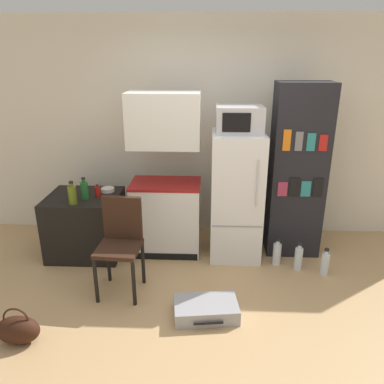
{
  "coord_description": "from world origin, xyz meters",
  "views": [
    {
      "loc": [
        -0.05,
        -2.64,
        2.23
      ],
      "look_at": [
        -0.21,
        0.85,
        0.93
      ],
      "focal_mm": 35.0,
      "sensor_mm": 36.0,
      "label": 1
    }
  ],
  "objects_px": {
    "bottle_ketchup_red": "(98,191)",
    "bookshelf": "(297,172)",
    "refrigerator": "(236,196)",
    "chair": "(121,237)",
    "handbag": "(18,330)",
    "bottle_olive_oil": "(72,195)",
    "water_bottle_front": "(298,258)",
    "suitcase_large_flat": "(206,309)",
    "water_bottle_back": "(277,253)",
    "microwave": "(239,120)",
    "bowl": "(108,190)",
    "side_table": "(86,224)",
    "kitchen_hutch": "(166,183)",
    "water_bottle_middle": "(325,264)",
    "bottle_green_tall": "(84,190)"
  },
  "relations": [
    {
      "from": "bottle_ketchup_red",
      "to": "bookshelf",
      "type": "bearing_deg",
      "value": 4.24
    },
    {
      "from": "refrigerator",
      "to": "chair",
      "type": "distance_m",
      "value": 1.38
    },
    {
      "from": "refrigerator",
      "to": "handbag",
      "type": "bearing_deg",
      "value": -139.93
    },
    {
      "from": "bottle_olive_oil",
      "to": "water_bottle_front",
      "type": "xyz_separation_m",
      "value": [
        2.44,
        -0.03,
        -0.69
      ]
    },
    {
      "from": "suitcase_large_flat",
      "to": "water_bottle_front",
      "type": "height_order",
      "value": "water_bottle_front"
    },
    {
      "from": "water_bottle_front",
      "to": "water_bottle_back",
      "type": "distance_m",
      "value": 0.24
    },
    {
      "from": "microwave",
      "to": "refrigerator",
      "type": "bearing_deg",
      "value": 72.59
    },
    {
      "from": "microwave",
      "to": "bowl",
      "type": "height_order",
      "value": "microwave"
    },
    {
      "from": "side_table",
      "to": "kitchen_hutch",
      "type": "height_order",
      "value": "kitchen_hutch"
    },
    {
      "from": "bottle_ketchup_red",
      "to": "water_bottle_back",
      "type": "height_order",
      "value": "bottle_ketchup_red"
    },
    {
      "from": "bowl",
      "to": "water_bottle_back",
      "type": "xyz_separation_m",
      "value": [
        1.95,
        -0.34,
        -0.6
      ]
    },
    {
      "from": "suitcase_large_flat",
      "to": "handbag",
      "type": "xyz_separation_m",
      "value": [
        -1.53,
        -0.39,
        0.05
      ]
    },
    {
      "from": "chair",
      "to": "water_bottle_middle",
      "type": "xyz_separation_m",
      "value": [
        2.09,
        0.32,
        -0.44
      ]
    },
    {
      "from": "refrigerator",
      "to": "chair",
      "type": "height_order",
      "value": "refrigerator"
    },
    {
      "from": "side_table",
      "to": "microwave",
      "type": "bearing_deg",
      "value": 1.55
    },
    {
      "from": "water_bottle_back",
      "to": "bookshelf",
      "type": "bearing_deg",
      "value": 57.7
    },
    {
      "from": "bowl",
      "to": "water_bottle_back",
      "type": "distance_m",
      "value": 2.07
    },
    {
      "from": "bottle_green_tall",
      "to": "handbag",
      "type": "height_order",
      "value": "bottle_green_tall"
    },
    {
      "from": "water_bottle_front",
      "to": "water_bottle_middle",
      "type": "height_order",
      "value": "water_bottle_front"
    },
    {
      "from": "bottle_ketchup_red",
      "to": "refrigerator",
      "type": "bearing_deg",
      "value": 2.07
    },
    {
      "from": "side_table",
      "to": "handbag",
      "type": "xyz_separation_m",
      "value": [
        -0.11,
        -1.51,
        -0.23
      ]
    },
    {
      "from": "bowl",
      "to": "suitcase_large_flat",
      "type": "xyz_separation_m",
      "value": [
        1.17,
        -1.27,
        -0.67
      ]
    },
    {
      "from": "bookshelf",
      "to": "handbag",
      "type": "xyz_separation_m",
      "value": [
        -2.53,
        -1.66,
        -0.86
      ]
    },
    {
      "from": "chair",
      "to": "water_bottle_back",
      "type": "xyz_separation_m",
      "value": [
        1.62,
        0.51,
        -0.44
      ]
    },
    {
      "from": "bottle_green_tall",
      "to": "bowl",
      "type": "height_order",
      "value": "bottle_green_tall"
    },
    {
      "from": "refrigerator",
      "to": "microwave",
      "type": "bearing_deg",
      "value": -107.41
    },
    {
      "from": "water_bottle_front",
      "to": "water_bottle_middle",
      "type": "bearing_deg",
      "value": -20.12
    },
    {
      "from": "side_table",
      "to": "bottle_olive_oil",
      "type": "xyz_separation_m",
      "value": [
        -0.02,
        -0.24,
        0.46
      ]
    },
    {
      "from": "kitchen_hutch",
      "to": "bottle_olive_oil",
      "type": "distance_m",
      "value": 1.02
    },
    {
      "from": "bookshelf",
      "to": "bottle_ketchup_red",
      "type": "bearing_deg",
      "value": -175.76
    },
    {
      "from": "side_table",
      "to": "chair",
      "type": "height_order",
      "value": "chair"
    },
    {
      "from": "water_bottle_middle",
      "to": "bottle_olive_oil",
      "type": "bearing_deg",
      "value": 177.24
    },
    {
      "from": "bookshelf",
      "to": "water_bottle_middle",
      "type": "relative_size",
      "value": 6.35
    },
    {
      "from": "side_table",
      "to": "microwave",
      "type": "relative_size",
      "value": 1.66
    },
    {
      "from": "bottle_olive_oil",
      "to": "bottle_green_tall",
      "type": "distance_m",
      "value": 0.18
    },
    {
      "from": "bookshelf",
      "to": "handbag",
      "type": "relative_size",
      "value": 5.44
    },
    {
      "from": "water_bottle_front",
      "to": "handbag",
      "type": "bearing_deg",
      "value": -154.11
    },
    {
      "from": "water_bottle_back",
      "to": "bowl",
      "type": "bearing_deg",
      "value": 170.1
    },
    {
      "from": "water_bottle_back",
      "to": "handbag",
      "type": "bearing_deg",
      "value": -150.26
    },
    {
      "from": "side_table",
      "to": "bottle_ketchup_red",
      "type": "distance_m",
      "value": 0.45
    },
    {
      "from": "bowl",
      "to": "water_bottle_middle",
      "type": "bearing_deg",
      "value": -12.29
    },
    {
      "from": "suitcase_large_flat",
      "to": "handbag",
      "type": "relative_size",
      "value": 1.68
    },
    {
      "from": "suitcase_large_flat",
      "to": "bookshelf",
      "type": "bearing_deg",
      "value": 44.61
    },
    {
      "from": "kitchen_hutch",
      "to": "bottle_green_tall",
      "type": "xyz_separation_m",
      "value": [
        -0.88,
        -0.19,
        -0.03
      ]
    },
    {
      "from": "bottle_green_tall",
      "to": "bottle_ketchup_red",
      "type": "bearing_deg",
      "value": 33.55
    },
    {
      "from": "refrigerator",
      "to": "chair",
      "type": "xyz_separation_m",
      "value": [
        -1.15,
        -0.75,
        -0.15
      ]
    },
    {
      "from": "bottle_olive_oil",
      "to": "handbag",
      "type": "distance_m",
      "value": 1.44
    },
    {
      "from": "water_bottle_front",
      "to": "chair",
      "type": "bearing_deg",
      "value": -167.16
    },
    {
      "from": "kitchen_hutch",
      "to": "bookshelf",
      "type": "distance_m",
      "value": 1.49
    },
    {
      "from": "bottle_ketchup_red",
      "to": "bottle_green_tall",
      "type": "relative_size",
      "value": 0.57
    }
  ]
}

